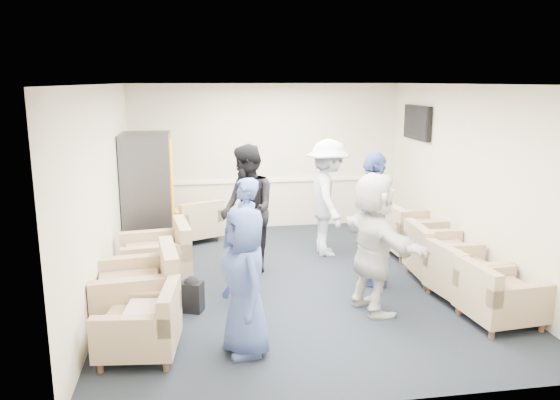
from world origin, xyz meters
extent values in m
plane|color=black|center=(0.00, 0.00, 0.00)|extent=(6.00, 6.00, 0.00)
plane|color=silver|center=(0.00, 0.00, 2.70)|extent=(6.00, 6.00, 0.00)
cube|color=beige|center=(0.00, 3.00, 1.35)|extent=(5.00, 0.02, 2.70)
cube|color=beige|center=(0.00, -3.00, 1.35)|extent=(5.00, 0.02, 2.70)
cube|color=beige|center=(-2.50, 0.00, 1.35)|extent=(0.02, 6.00, 2.70)
cube|color=beige|center=(2.50, 0.00, 1.35)|extent=(0.02, 6.00, 2.70)
cube|color=white|center=(0.00, 2.98, 0.90)|extent=(4.98, 0.04, 0.06)
cube|color=black|center=(2.44, 1.80, 2.05)|extent=(0.07, 1.00, 0.58)
cube|color=black|center=(2.40, 1.80, 2.05)|extent=(0.01, 0.92, 0.50)
cube|color=#47464D|center=(2.48, 1.80, 1.90)|extent=(0.04, 0.10, 0.25)
cube|color=#9C8464|center=(-1.96, -1.81, 0.24)|extent=(0.86, 0.86, 0.25)
cube|color=#957252|center=(-1.96, -1.81, 0.41)|extent=(0.59, 0.56, 0.09)
cube|color=#9C8464|center=(-1.64, -1.84, 0.55)|extent=(0.21, 0.78, 0.36)
cube|color=#9C8464|center=(-2.07, -1.04, 0.29)|extent=(1.05, 1.05, 0.31)
cube|color=#957252|center=(-2.07, -1.04, 0.50)|extent=(0.73, 0.69, 0.11)
cube|color=#9C8464|center=(-1.68, -1.00, 0.67)|extent=(0.27, 0.96, 0.45)
cube|color=#9C8464|center=(-1.92, 0.21, 0.28)|extent=(1.02, 1.02, 0.30)
cube|color=#957252|center=(-1.92, 0.21, 0.48)|extent=(0.70, 0.67, 0.11)
cube|color=#9C8464|center=(-1.54, 0.26, 0.64)|extent=(0.27, 0.92, 0.43)
cube|color=#9C8464|center=(2.07, -1.68, 0.24)|extent=(0.85, 0.85, 0.26)
cube|color=#957252|center=(2.07, -1.68, 0.41)|extent=(0.58, 0.55, 0.09)
cube|color=#9C8464|center=(1.75, -1.71, 0.55)|extent=(0.20, 0.79, 0.37)
cube|color=#9C8464|center=(2.02, -0.97, 0.24)|extent=(0.89, 0.89, 0.26)
cube|color=#957252|center=(2.02, -0.97, 0.42)|extent=(0.61, 0.58, 0.09)
cube|color=#9C8464|center=(1.70, -1.01, 0.56)|extent=(0.24, 0.80, 0.37)
cube|color=#9C8464|center=(2.04, -0.23, 0.26)|extent=(0.89, 0.89, 0.28)
cube|color=#957252|center=(2.04, -0.23, 0.45)|extent=(0.61, 0.58, 0.10)
cube|color=#9C8464|center=(1.68, -0.22, 0.60)|extent=(0.18, 0.85, 0.40)
cube|color=#9C8464|center=(2.10, 0.90, 0.27)|extent=(0.92, 0.92, 0.29)
cube|color=#957252|center=(2.10, 0.90, 0.47)|extent=(0.63, 0.60, 0.10)
cube|color=#9C8464|center=(1.73, 0.89, 0.62)|extent=(0.18, 0.88, 0.41)
cube|color=#9C8464|center=(-1.38, 2.31, 0.24)|extent=(1.04, 1.04, 0.26)
cube|color=#957252|center=(-1.38, 2.31, 0.41)|extent=(0.69, 0.71, 0.09)
cube|color=#9C8464|center=(-1.24, 2.01, 0.55)|extent=(0.77, 0.44, 0.37)
cube|color=#47464D|center=(-2.10, 1.82, 0.97)|extent=(0.76, 0.92, 1.93)
cube|color=#FF6405|center=(-1.71, 1.82, 1.06)|extent=(0.02, 0.78, 1.55)
cube|color=black|center=(-1.71, 1.82, 0.25)|extent=(0.02, 0.46, 0.12)
cube|color=black|center=(-1.43, -0.78, 0.19)|extent=(0.31, 0.27, 0.37)
sphere|color=black|center=(-1.43, -0.78, 0.35)|extent=(0.19, 0.19, 0.19)
cube|color=beige|center=(-1.91, -1.81, 0.47)|extent=(0.36, 0.46, 0.12)
imported|color=#3D5193|center=(-0.89, -1.90, 0.77)|extent=(0.66, 0.85, 1.54)
imported|color=#3D5193|center=(-0.75, -0.51, 0.79)|extent=(0.44, 0.61, 1.58)
imported|color=black|center=(-0.61, 0.52, 0.94)|extent=(0.92, 1.06, 1.87)
imported|color=white|center=(0.73, 1.14, 0.93)|extent=(0.74, 1.23, 1.86)
imported|color=#3D5193|center=(1.00, -0.23, 0.92)|extent=(0.74, 1.16, 1.84)
imported|color=silver|center=(0.73, -1.11, 0.86)|extent=(0.87, 1.66, 1.71)
camera|label=1|loc=(-1.37, -7.07, 2.74)|focal=35.00mm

